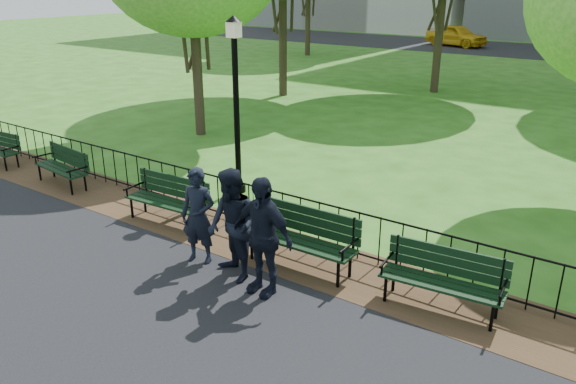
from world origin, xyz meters
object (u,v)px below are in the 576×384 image
Objects in this scene: lamppost at (236,100)px; person_left at (198,216)px; park_bench_left_b at (64,163)px; person_mid at (232,226)px; park_bench_right_a at (444,273)px; taxi at (456,35)px; person_right at (262,236)px; park_bench_left_a at (169,194)px; park_bench_main at (287,228)px.

lamppost is 3.62m from person_left.
person_mid reaches higher than park_bench_left_b.
lamppost is at bearing 154.89° from park_bench_right_a.
person_mid is 35.40m from taxi.
lamppost reaches higher than person_left.
taxi reaches higher than park_bench_left_b.
park_bench_right_a is 1.09× the size of person_left.
lamppost reaches higher than person_right.
person_left is at bearing -61.45° from lamppost.
park_bench_left_a is at bearing -153.89° from taxi.
person_right reaches higher than person_mid.
person_mid is at bearing -3.92° from park_bench_left_b.
park_bench_left_a is 1.00× the size of person_mid.
park_bench_right_a is 35.22m from taxi.
person_right is (1.49, -0.18, 0.11)m from person_left.
person_left is (-1.26, -0.79, 0.18)m from park_bench_main.
park_bench_left_b is at bearing 177.32° from park_bench_main.
park_bench_left_b is 0.45× the size of lamppost.
person_left is 35.09m from taxi.
person_left reaches higher than park_bench_left_a.
park_bench_right_a is at bearing -19.84° from lamppost.
park_bench_main is at bearing 4.64° from park_bench_left_b.
person_mid is 0.97× the size of person_right.
person_mid is at bearing -25.72° from person_left.
lamppost is (-5.55, 2.00, 1.53)m from park_bench_right_a.
taxi reaches higher than park_bench_left_a.
park_bench_main is at bearing 106.80° from person_right.
taxi is (-7.62, 34.25, -0.08)m from person_left.
park_bench_right_a is at bearing 28.97° from person_right.
person_right reaches higher than person_left.
park_bench_right_a is 0.99× the size of person_mid.
lamppost is (0.03, 2.09, 1.52)m from park_bench_left_a.
park_bench_main is 1.08× the size of person_mid.
park_bench_left_a is 0.47× the size of lamppost.
person_mid is (0.84, -0.12, 0.08)m from person_left.
lamppost is 2.05× the size of person_right.
park_bench_left_a is 1.05× the size of park_bench_left_b.
park_bench_left_b is 1.05× the size of person_left.
park_bench_left_a is (-2.91, 0.10, -0.08)m from park_bench_main.
taxi is (-6.00, 31.27, -1.34)m from lamppost.
park_bench_right_a is at bearing 43.98° from person_mid.
person_mid reaches higher than person_left.
park_bench_left_b is 4.42m from lamppost.
taxi reaches higher than park_bench_right_a.
park_bench_main is at bearing -5.17° from park_bench_left_a.
park_bench_left_a is at bearing 175.67° from park_bench_right_a.
taxi is at bearing 103.82° from park_bench_main.
park_bench_right_a is (9.17, 0.00, 0.02)m from park_bench_left_b.
lamppost is (-2.88, 2.19, 1.44)m from park_bench_main.
lamppost reaches higher than park_bench_right_a.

